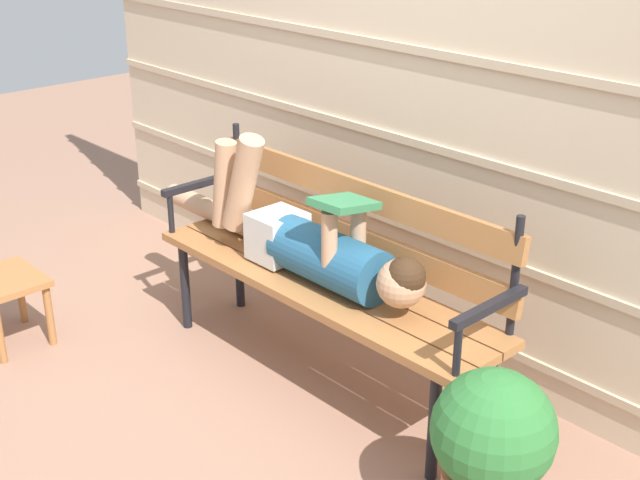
% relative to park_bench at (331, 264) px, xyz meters
% --- Properties ---
extents(ground_plane, '(12.00, 12.00, 0.00)m').
position_rel_park_bench_xyz_m(ground_plane, '(0.00, -0.22, -0.53)').
color(ground_plane, '#936B56').
extents(house_siding, '(4.54, 0.08, 2.35)m').
position_rel_park_bench_xyz_m(house_siding, '(0.00, 0.47, 0.65)').
color(house_siding, beige).
rests_on(house_siding, ground).
extents(park_bench, '(1.76, 0.44, 0.94)m').
position_rel_park_bench_xyz_m(park_bench, '(0.00, 0.00, 0.00)').
color(park_bench, '#9E6638').
rests_on(park_bench, ground).
extents(reclining_person, '(1.71, 0.26, 0.56)m').
position_rel_park_bench_xyz_m(reclining_person, '(-0.09, -0.07, 0.10)').
color(reclining_person, '#23567A').
extents(footstool, '(0.38, 0.30, 0.34)m').
position_rel_park_bench_xyz_m(footstool, '(-1.22, -0.91, -0.26)').
color(footstool, '#9E6638').
rests_on(footstool, ground).
extents(potted_plant, '(0.40, 0.40, 0.63)m').
position_rel_park_bench_xyz_m(potted_plant, '(1.10, -0.34, -0.18)').
color(potted_plant, '#AD5B3D').
rests_on(potted_plant, ground).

